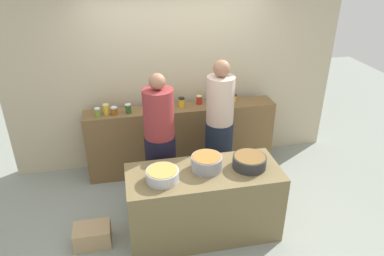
% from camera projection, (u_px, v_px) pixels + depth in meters
% --- Properties ---
extents(ground, '(12.00, 12.00, 0.00)m').
position_uv_depth(ground, '(198.00, 214.00, 4.59)').
color(ground, gray).
extents(storefront_wall, '(4.80, 0.12, 3.00)m').
position_uv_depth(storefront_wall, '(176.00, 65.00, 5.17)').
color(storefront_wall, '#BFB291').
rests_on(storefront_wall, ground).
extents(display_shelf, '(2.70, 0.36, 1.00)m').
position_uv_depth(display_shelf, '(182.00, 138.00, 5.32)').
color(display_shelf, brown).
rests_on(display_shelf, ground).
extents(prep_table, '(1.70, 0.70, 0.84)m').
position_uv_depth(prep_table, '(204.00, 202.00, 4.14)').
color(prep_table, brown).
rests_on(prep_table, ground).
extents(preserve_jar_0, '(0.08, 0.08, 0.11)m').
position_uv_depth(preserve_jar_0, '(98.00, 112.00, 4.81)').
color(preserve_jar_0, olive).
rests_on(preserve_jar_0, display_shelf).
extents(preserve_jar_1, '(0.08, 0.08, 0.14)m').
position_uv_depth(preserve_jar_1, '(106.00, 109.00, 4.85)').
color(preserve_jar_1, gold).
rests_on(preserve_jar_1, display_shelf).
extents(preserve_jar_2, '(0.09, 0.09, 0.11)m').
position_uv_depth(preserve_jar_2, '(114.00, 111.00, 4.85)').
color(preserve_jar_2, '#925118').
rests_on(preserve_jar_2, display_shelf).
extents(preserve_jar_3, '(0.08, 0.08, 0.13)m').
position_uv_depth(preserve_jar_3, '(128.00, 109.00, 4.89)').
color(preserve_jar_3, '#2B5627').
rests_on(preserve_jar_3, display_shelf).
extents(preserve_jar_4, '(0.08, 0.08, 0.12)m').
position_uv_depth(preserve_jar_4, '(165.00, 104.00, 5.05)').
color(preserve_jar_4, '#9A3525').
rests_on(preserve_jar_4, display_shelf).
extents(preserve_jar_5, '(0.09, 0.09, 0.14)m').
position_uv_depth(preserve_jar_5, '(182.00, 102.00, 5.07)').
color(preserve_jar_5, gold).
rests_on(preserve_jar_5, display_shelf).
extents(preserve_jar_6, '(0.08, 0.08, 0.13)m').
position_uv_depth(preserve_jar_6, '(199.00, 100.00, 5.17)').
color(preserve_jar_6, '#AB251F').
rests_on(preserve_jar_6, display_shelf).
extents(preserve_jar_7, '(0.08, 0.08, 0.12)m').
position_uv_depth(preserve_jar_7, '(216.00, 99.00, 5.22)').
color(preserve_jar_7, gold).
rests_on(preserve_jar_7, display_shelf).
extents(preserve_jar_8, '(0.08, 0.08, 0.10)m').
position_uv_depth(preserve_jar_8, '(234.00, 98.00, 5.26)').
color(preserve_jar_8, gold).
rests_on(preserve_jar_8, display_shelf).
extents(cooking_pot_left, '(0.34, 0.34, 0.13)m').
position_uv_depth(cooking_pot_left, '(162.00, 175.00, 3.78)').
color(cooking_pot_left, '#B7B7BC').
rests_on(cooking_pot_left, prep_table).
extents(cooking_pot_center, '(0.34, 0.34, 0.16)m').
position_uv_depth(cooking_pot_center, '(207.00, 163.00, 3.96)').
color(cooking_pot_center, gray).
rests_on(cooking_pot_center, prep_table).
extents(cooking_pot_right, '(0.37, 0.37, 0.14)m').
position_uv_depth(cooking_pot_right, '(249.00, 162.00, 4.01)').
color(cooking_pot_right, '#2D2D2D').
rests_on(cooking_pot_right, prep_table).
extents(cook_with_tongs, '(0.38, 0.38, 1.77)m').
position_uv_depth(cook_with_tongs, '(160.00, 149.00, 4.46)').
color(cook_with_tongs, black).
rests_on(cook_with_tongs, ground).
extents(cook_in_cap, '(0.36, 0.36, 1.82)m').
position_uv_depth(cook_in_cap, '(219.00, 134.00, 4.74)').
color(cook_in_cap, '#192131').
rests_on(cook_in_cap, ground).
extents(bread_crate, '(0.41, 0.29, 0.23)m').
position_uv_depth(bread_crate, '(93.00, 235.00, 4.10)').
color(bread_crate, tan).
rests_on(bread_crate, ground).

